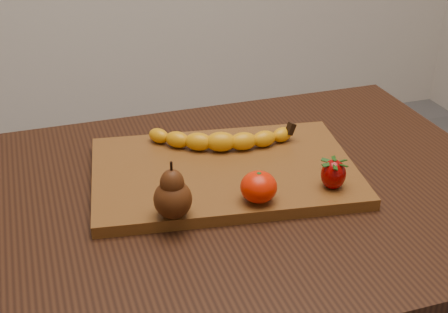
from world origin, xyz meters
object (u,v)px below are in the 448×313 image
object	(u,v)px
pear	(172,190)
mandarin	(259,187)
table	(221,240)
cutting_board	(224,172)

from	to	relation	value
pear	mandarin	distance (m)	0.14
table	mandarin	world-z (taller)	mandarin
cutting_board	pear	bearing A→B (deg)	-126.59
cutting_board	mandarin	size ratio (longest dim) A/B	7.76
cutting_board	mandarin	bearing A→B (deg)	-73.76
table	cutting_board	xyz separation A→B (m)	(0.02, 0.05, 0.11)
cutting_board	pear	xyz separation A→B (m)	(-0.12, -0.12, 0.06)
mandarin	cutting_board	bearing A→B (deg)	97.95
pear	mandarin	bearing A→B (deg)	-0.03
table	mandarin	xyz separation A→B (m)	(0.04, -0.07, 0.14)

